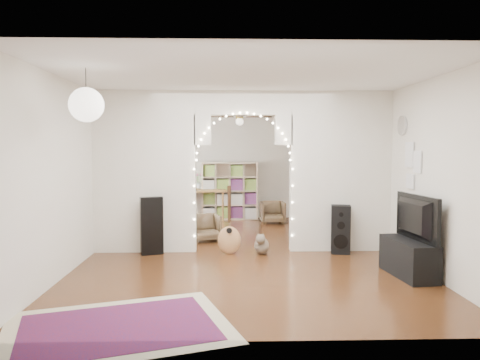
{
  "coord_description": "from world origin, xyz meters",
  "views": [
    {
      "loc": [
        -0.3,
        -7.88,
        1.76
      ],
      "look_at": [
        -0.04,
        0.3,
        1.19
      ],
      "focal_mm": 35.0,
      "sensor_mm": 36.0,
      "label": 1
    }
  ],
  "objects_px": {
    "floor_speaker": "(341,229)",
    "bookcase": "(230,191)",
    "dining_table": "(199,192)",
    "media_console": "(409,258)",
    "dining_chair_left": "(205,228)",
    "acoustic_guitar": "(229,229)",
    "dining_chair_right": "(273,212)"
  },
  "relations": [
    {
      "from": "media_console",
      "to": "bookcase",
      "type": "relative_size",
      "value": 0.71
    },
    {
      "from": "floor_speaker",
      "to": "dining_table",
      "type": "relative_size",
      "value": 0.6
    },
    {
      "from": "floor_speaker",
      "to": "media_console",
      "type": "relative_size",
      "value": 0.8
    },
    {
      "from": "bookcase",
      "to": "dining_chair_left",
      "type": "bearing_deg",
      "value": -104.69
    },
    {
      "from": "bookcase",
      "to": "dining_table",
      "type": "relative_size",
      "value": 1.06
    },
    {
      "from": "acoustic_guitar",
      "to": "bookcase",
      "type": "distance_m",
      "value": 3.76
    },
    {
      "from": "floor_speaker",
      "to": "dining_table",
      "type": "bearing_deg",
      "value": 136.68
    },
    {
      "from": "acoustic_guitar",
      "to": "dining_table",
      "type": "xyz_separation_m",
      "value": [
        -0.7,
        3.67,
        0.26
      ]
    },
    {
      "from": "dining_chair_right",
      "to": "floor_speaker",
      "type": "bearing_deg",
      "value": -78.27
    },
    {
      "from": "acoustic_guitar",
      "to": "floor_speaker",
      "type": "relative_size",
      "value": 1.2
    },
    {
      "from": "dining_table",
      "to": "dining_chair_left",
      "type": "relative_size",
      "value": 2.41
    },
    {
      "from": "floor_speaker",
      "to": "bookcase",
      "type": "xyz_separation_m",
      "value": [
        -1.81,
        3.75,
        0.3
      ]
    },
    {
      "from": "media_console",
      "to": "dining_table",
      "type": "relative_size",
      "value": 0.75
    },
    {
      "from": "bookcase",
      "to": "dining_table",
      "type": "xyz_separation_m",
      "value": [
        -0.74,
        -0.08,
        -0.02
      ]
    },
    {
      "from": "acoustic_guitar",
      "to": "floor_speaker",
      "type": "height_order",
      "value": "acoustic_guitar"
    },
    {
      "from": "acoustic_guitar",
      "to": "media_console",
      "type": "bearing_deg",
      "value": -7.04
    },
    {
      "from": "media_console",
      "to": "bookcase",
      "type": "bearing_deg",
      "value": 108.88
    },
    {
      "from": "bookcase",
      "to": "dining_table",
      "type": "height_order",
      "value": "bookcase"
    },
    {
      "from": "bookcase",
      "to": "dining_chair_right",
      "type": "xyz_separation_m",
      "value": [
        0.99,
        -0.62,
        -0.45
      ]
    },
    {
      "from": "floor_speaker",
      "to": "dining_chair_right",
      "type": "height_order",
      "value": "floor_speaker"
    },
    {
      "from": "floor_speaker",
      "to": "bookcase",
      "type": "relative_size",
      "value": 0.57
    },
    {
      "from": "acoustic_guitar",
      "to": "dining_chair_left",
      "type": "relative_size",
      "value": 1.74
    },
    {
      "from": "dining_table",
      "to": "floor_speaker",
      "type": "bearing_deg",
      "value": -66.07
    },
    {
      "from": "acoustic_guitar",
      "to": "bookcase",
      "type": "height_order",
      "value": "bookcase"
    },
    {
      "from": "floor_speaker",
      "to": "dining_chair_right",
      "type": "relative_size",
      "value": 1.43
    },
    {
      "from": "acoustic_guitar",
      "to": "dining_chair_right",
      "type": "relative_size",
      "value": 1.71
    },
    {
      "from": "floor_speaker",
      "to": "dining_chair_left",
      "type": "relative_size",
      "value": 1.46
    },
    {
      "from": "media_console",
      "to": "dining_chair_right",
      "type": "height_order",
      "value": "dining_chair_right"
    },
    {
      "from": "media_console",
      "to": "dining_chair_right",
      "type": "xyz_separation_m",
      "value": [
        -1.41,
        4.54,
        0.01
      ]
    },
    {
      "from": "dining_table",
      "to": "dining_chair_left",
      "type": "xyz_separation_m",
      "value": [
        0.24,
        -2.57,
        -0.43
      ]
    },
    {
      "from": "acoustic_guitar",
      "to": "bookcase",
      "type": "relative_size",
      "value": 0.68
    },
    {
      "from": "floor_speaker",
      "to": "bookcase",
      "type": "height_order",
      "value": "bookcase"
    }
  ]
}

